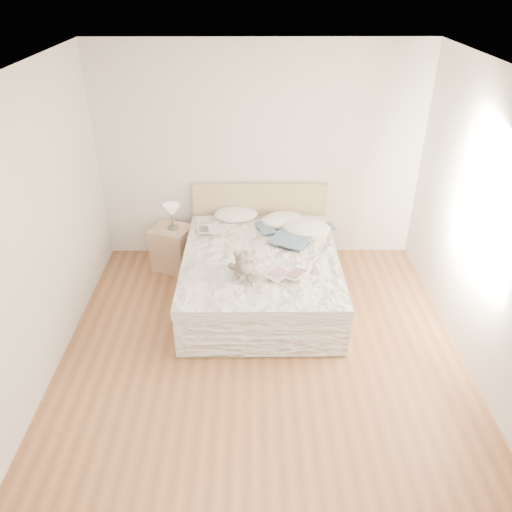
# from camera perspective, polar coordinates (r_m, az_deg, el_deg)

# --- Properties ---
(floor) EXTENTS (4.00, 4.50, 0.00)m
(floor) POSITION_cam_1_polar(r_m,az_deg,el_deg) (5.00, 0.69, -12.33)
(floor) COLOR brown
(floor) RESTS_ON ground
(ceiling) EXTENTS (4.00, 4.50, 0.00)m
(ceiling) POSITION_cam_1_polar(r_m,az_deg,el_deg) (3.73, 0.96, 19.67)
(ceiling) COLOR silver
(ceiling) RESTS_ON ground
(wall_back) EXTENTS (4.00, 0.02, 2.70)m
(wall_back) POSITION_cam_1_polar(r_m,az_deg,el_deg) (6.26, 0.40, 11.43)
(wall_back) COLOR silver
(wall_back) RESTS_ON ground
(wall_front) EXTENTS (4.00, 0.02, 2.70)m
(wall_front) POSITION_cam_1_polar(r_m,az_deg,el_deg) (2.50, 1.87, -24.95)
(wall_front) COLOR silver
(wall_front) RESTS_ON ground
(wall_left) EXTENTS (0.02, 4.50, 2.70)m
(wall_left) POSITION_cam_1_polar(r_m,az_deg,el_deg) (4.62, -24.88, 1.07)
(wall_left) COLOR silver
(wall_left) RESTS_ON ground
(wall_right) EXTENTS (0.02, 4.50, 2.70)m
(wall_right) POSITION_cam_1_polar(r_m,az_deg,el_deg) (4.69, 26.06, 1.23)
(wall_right) COLOR silver
(wall_right) RESTS_ON ground
(window) EXTENTS (0.02, 1.30, 1.10)m
(window) POSITION_cam_1_polar(r_m,az_deg,el_deg) (4.88, 24.84, 3.99)
(window) COLOR white
(window) RESTS_ON wall_right
(bed) EXTENTS (1.72, 2.14, 1.00)m
(bed) POSITION_cam_1_polar(r_m,az_deg,el_deg) (5.76, 0.50, -1.97)
(bed) COLOR tan
(bed) RESTS_ON floor
(nightstand) EXTENTS (0.57, 0.54, 0.56)m
(nightstand) POSITION_cam_1_polar(r_m,az_deg,el_deg) (6.41, -9.51, 0.94)
(nightstand) COLOR #A28166
(nightstand) RESTS_ON floor
(table_lamp) EXTENTS (0.24, 0.24, 0.32)m
(table_lamp) POSITION_cam_1_polar(r_m,az_deg,el_deg) (6.17, -9.58, 5.03)
(table_lamp) COLOR #514C47
(table_lamp) RESTS_ON nightstand
(pillow_left) EXTENTS (0.58, 0.42, 0.17)m
(pillow_left) POSITION_cam_1_polar(r_m,az_deg,el_deg) (6.36, -2.30, 4.78)
(pillow_left) COLOR white
(pillow_left) RESTS_ON bed
(pillow_middle) EXTENTS (0.63, 0.53, 0.16)m
(pillow_middle) POSITION_cam_1_polar(r_m,az_deg,el_deg) (6.22, 3.00, 4.16)
(pillow_middle) COLOR white
(pillow_middle) RESTS_ON bed
(pillow_right) EXTENTS (0.66, 0.52, 0.18)m
(pillow_right) POSITION_cam_1_polar(r_m,az_deg,el_deg) (6.04, 5.81, 3.19)
(pillow_right) COLOR white
(pillow_right) RESTS_ON bed
(blouse) EXTENTS (0.92, 0.94, 0.03)m
(blouse) POSITION_cam_1_polar(r_m,az_deg,el_deg) (5.89, 4.39, 2.39)
(blouse) COLOR #344B63
(blouse) RESTS_ON bed
(photo_book) EXTENTS (0.33, 0.25, 0.02)m
(photo_book) POSITION_cam_1_polar(r_m,az_deg,el_deg) (6.01, -5.28, 2.95)
(photo_book) COLOR silver
(photo_book) RESTS_ON bed
(childrens_book) EXTENTS (0.45, 0.43, 0.02)m
(childrens_book) POSITION_cam_1_polar(r_m,az_deg,el_deg) (5.14, 3.55, -2.13)
(childrens_book) COLOR #F3E9C1
(childrens_book) RESTS_ON bed
(teddy_bear) EXTENTS (0.32, 0.39, 0.18)m
(teddy_bear) POSITION_cam_1_polar(r_m,az_deg,el_deg) (5.12, -1.46, -2.00)
(teddy_bear) COLOR #685B50
(teddy_bear) RESTS_ON bed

